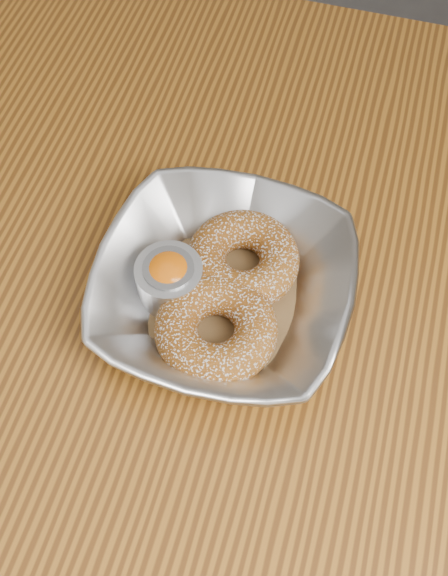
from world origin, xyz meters
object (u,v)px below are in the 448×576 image
(donut_back, at_px, (243,259))
(ramekin, at_px, (170,279))
(donut_front, at_px, (216,329))
(table, at_px, (194,297))
(serving_bowl, at_px, (224,289))

(donut_back, distance_m, ramekin, 0.07)
(donut_back, height_order, donut_front, donut_front)
(table, height_order, serving_bowl, serving_bowl)
(donut_front, bearing_deg, ramekin, 146.81)
(table, xyz_separation_m, serving_bowl, (0.05, -0.05, 0.13))
(table, xyz_separation_m, donut_front, (0.05, -0.09, 0.13))
(serving_bowl, bearing_deg, ramekin, -173.44)
(serving_bowl, xyz_separation_m, donut_back, (0.01, 0.04, 0.00))
(serving_bowl, bearing_deg, donut_front, -83.75)
(ramekin, bearing_deg, donut_back, 35.38)
(table, height_order, ramekin, ramekin)
(table, xyz_separation_m, donut_back, (0.06, -0.02, 0.13))
(serving_bowl, xyz_separation_m, donut_front, (0.00, -0.04, 0.00))
(serving_bowl, relative_size, ramekin, 3.78)
(donut_front, distance_m, ramekin, 0.06)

